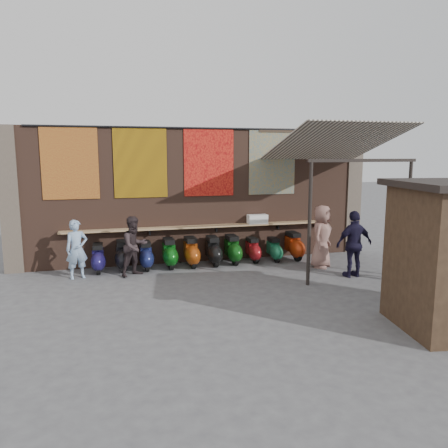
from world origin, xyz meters
name	(u,v)px	position (x,y,z in m)	size (l,w,h in m)	color
ground	(220,284)	(0.00, 0.00, 0.00)	(70.00, 70.00, 0.00)	#474749
brick_wall	(198,195)	(0.00, 2.70, 2.00)	(10.00, 0.40, 4.00)	brown
pier_left	(11,200)	(-5.20, 2.70, 2.00)	(0.50, 0.50, 4.00)	#4C4238
pier_right	(351,192)	(5.20, 2.70, 2.00)	(0.50, 0.50, 4.00)	#4C4238
eating_counter	(201,227)	(0.00, 2.33, 1.10)	(8.00, 0.32, 0.05)	#9E7A51
shelf_box	(257,219)	(1.78, 2.30, 1.26)	(0.61, 0.28, 0.27)	white
tapestry_redgold	(70,163)	(-3.60, 2.48, 3.00)	(1.50, 0.02, 2.00)	maroon
tapestry_sun	(140,162)	(-1.70, 2.48, 3.00)	(1.50, 0.02, 2.00)	orange
tapestry_orange	(209,162)	(0.30, 2.48, 3.00)	(1.50, 0.02, 2.00)	red
tapestry_multi	(272,162)	(2.30, 2.48, 3.00)	(1.50, 0.02, 2.00)	#235B83
hang_rail	(199,128)	(0.00, 2.47, 3.98)	(0.06, 0.06, 9.50)	black
scooter_stool_0	(98,258)	(-2.97, 2.02, 0.39)	(0.37, 0.82, 0.78)	#1C1550
scooter_stool_1	(122,256)	(-2.31, 2.05, 0.41)	(0.39, 0.87, 0.83)	black
scooter_stool_2	(146,256)	(-1.66, 1.98, 0.39)	(0.37, 0.82, 0.78)	navy
scooter_stool_3	(169,253)	(-0.99, 2.00, 0.41)	(0.39, 0.87, 0.83)	#0B5011
scooter_stool_4	(191,252)	(-0.36, 1.97, 0.42)	(0.40, 0.88, 0.84)	#91390D
scooter_stool_5	(213,251)	(0.29, 1.97, 0.42)	(0.39, 0.88, 0.83)	black
scooter_stool_6	(233,250)	(0.90, 2.00, 0.42)	(0.40, 0.88, 0.84)	#0E4710
scooter_stool_7	(253,250)	(1.56, 2.05, 0.36)	(0.34, 0.76, 0.72)	maroon
scooter_stool_8	(274,250)	(2.21, 1.96, 0.35)	(0.33, 0.74, 0.70)	#196641
scooter_stool_9	(294,246)	(2.89, 2.02, 0.42)	(0.40, 0.88, 0.84)	#A72D0C
diner_left	(77,249)	(-3.48, 1.53, 0.78)	(0.57, 0.37, 1.55)	#88A5C7
diner_right	(135,246)	(-2.00, 1.40, 0.81)	(0.78, 0.61, 1.61)	#2D2325
shopper_navy	(354,244)	(3.60, -0.22, 0.89)	(1.04, 0.43, 1.77)	black
shopper_grey	(407,248)	(4.65, -0.97, 0.89)	(1.15, 0.66, 1.78)	#4E4F52
shopper_tan	(321,236)	(3.23, 0.91, 0.90)	(0.88, 0.57, 1.80)	#8C6359
stall_sign	(441,220)	(3.89, -2.91, 1.91)	(1.20, 0.04, 0.50)	gold
stall_shelf	(438,265)	(3.89, -2.91, 0.96)	(2.02, 0.10, 0.06)	#473321
awning_canvas	(334,143)	(3.50, 0.90, 3.55)	(3.20, 3.40, 0.03)	beige
awning_ledger	(309,131)	(3.50, 2.49, 3.95)	(3.30, 0.08, 0.12)	#33261C
awning_header	(363,160)	(3.50, -0.60, 3.08)	(3.00, 0.08, 0.08)	black
awning_post_left	(309,224)	(2.10, -0.60, 1.55)	(0.09, 0.09, 3.10)	black
awning_post_right	(408,219)	(4.90, -0.60, 1.55)	(0.09, 0.09, 3.10)	black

